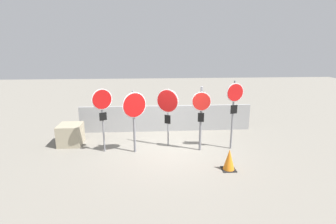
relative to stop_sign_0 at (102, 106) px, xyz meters
name	(u,v)px	position (x,y,z in m)	size (l,w,h in m)	color
ground_plane	(169,149)	(2.36, 0.13, -1.73)	(40.00, 40.00, 0.00)	gray
fence_back	(166,118)	(2.36, 2.20, -1.15)	(7.59, 0.12, 1.17)	gray
stop_sign_0	(102,106)	(0.00, 0.00, 0.00)	(0.65, 0.39, 2.33)	slate
stop_sign_1	(134,110)	(1.12, -0.12, -0.16)	(0.80, 0.47, 2.26)	slate
stop_sign_2	(168,104)	(2.31, 0.39, -0.08)	(0.78, 0.45, 2.22)	slate
stop_sign_3	(201,110)	(3.48, -0.11, -0.20)	(0.68, 0.18, 2.38)	slate
stop_sign_4	(234,102)	(4.68, -0.03, 0.07)	(0.66, 0.20, 2.56)	slate
traffic_cone_0	(229,160)	(4.10, -1.67, -1.39)	(0.43, 0.43, 0.68)	black
storage_crate	(71,135)	(-1.44, 0.82, -1.33)	(0.86, 0.91, 0.81)	#9E937A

